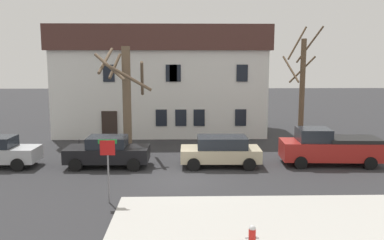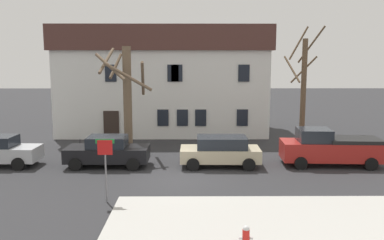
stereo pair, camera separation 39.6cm
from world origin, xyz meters
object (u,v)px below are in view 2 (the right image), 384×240
at_px(tree_bare_mid, 303,90).
at_px(car_beige_wagon, 221,151).
at_px(fire_hydrant, 246,237).
at_px(street_sign_pole, 105,158).
at_px(pickup_truck_red, 330,148).
at_px(bicycle_leaning, 83,150).
at_px(car_black_sedan, 108,151).
at_px(tree_bare_near, 126,95).
at_px(building_main, 164,79).

distance_m(tree_bare_mid, car_beige_wagon, 7.30).
relative_size(fire_hydrant, street_sign_pole, 0.28).
xyz_separation_m(pickup_truck_red, fire_hydrant, (-6.05, -10.22, -0.48)).
height_order(fire_hydrant, bicycle_leaning, bicycle_leaning).
bearing_deg(car_black_sedan, pickup_truck_red, 0.65).
bearing_deg(tree_bare_mid, street_sign_pole, -138.20).
distance_m(tree_bare_near, car_black_sedan, 3.95).
relative_size(car_beige_wagon, street_sign_pole, 1.64).
xyz_separation_m(tree_bare_near, tree_bare_mid, (10.92, 1.10, 0.23)).
xyz_separation_m(building_main, bicycle_leaning, (-4.41, -8.58, -3.81)).
height_order(fire_hydrant, street_sign_pole, street_sign_pole).
xyz_separation_m(car_beige_wagon, pickup_truck_red, (6.06, 0.19, 0.12)).
height_order(building_main, car_black_sedan, building_main).
relative_size(car_black_sedan, fire_hydrant, 6.02).
bearing_deg(building_main, car_black_sedan, -102.45).
bearing_deg(building_main, fire_hydrant, -79.95).
bearing_deg(tree_bare_mid, car_beige_wagon, -144.89).
relative_size(car_black_sedan, street_sign_pole, 1.70).
distance_m(building_main, pickup_truck_red, 14.98).
xyz_separation_m(pickup_truck_red, bicycle_leaning, (-14.20, 2.30, -0.62)).
bearing_deg(car_beige_wagon, pickup_truck_red, 1.80).
relative_size(tree_bare_mid, bicycle_leaning, 4.62).
bearing_deg(building_main, bicycle_leaning, -117.22).
distance_m(tree_bare_mid, bicycle_leaning, 14.09).
height_order(tree_bare_near, car_beige_wagon, tree_bare_near).
relative_size(building_main, bicycle_leaning, 9.52).
bearing_deg(tree_bare_near, building_main, 78.14).
bearing_deg(fire_hydrant, street_sign_pole, 139.15).
xyz_separation_m(tree_bare_mid, car_beige_wagon, (-5.44, -3.82, -3.02)).
bearing_deg(street_sign_pole, tree_bare_near, 92.58).
distance_m(tree_bare_near, street_sign_pole, 8.53).
xyz_separation_m(tree_bare_mid, bicycle_leaning, (-13.58, -1.33, -3.52)).
bearing_deg(car_black_sedan, street_sign_pole, -79.43).
bearing_deg(bicycle_leaning, building_main, 62.78).
bearing_deg(tree_bare_mid, bicycle_leaning, -174.39).
relative_size(building_main, fire_hydrant, 21.71).
bearing_deg(bicycle_leaning, street_sign_pole, -69.44).
relative_size(tree_bare_near, car_black_sedan, 1.46).
distance_m(tree_bare_mid, car_black_sedan, 12.58).
distance_m(building_main, car_black_sedan, 11.77).
bearing_deg(tree_bare_mid, tree_bare_near, -174.24).
xyz_separation_m(building_main, pickup_truck_red, (9.79, -10.88, -3.20)).
distance_m(car_beige_wagon, fire_hydrant, 10.04).
height_order(tree_bare_mid, car_beige_wagon, tree_bare_mid).
bearing_deg(car_beige_wagon, car_black_sedan, 179.51).
bearing_deg(car_beige_wagon, fire_hydrant, -89.94).
bearing_deg(building_main, car_beige_wagon, -71.39).
relative_size(tree_bare_near, pickup_truck_red, 1.19).
relative_size(building_main, car_black_sedan, 3.61).
xyz_separation_m(car_beige_wagon, street_sign_pole, (-5.11, -5.60, 0.99)).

